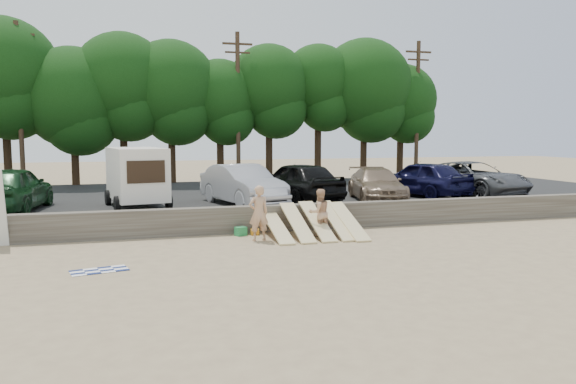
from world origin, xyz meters
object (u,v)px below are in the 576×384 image
at_px(beachgoer_b, 319,213).
at_px(cooler, 241,231).
at_px(car_1, 11,189).
at_px(car_2, 243,185).
at_px(car_6, 473,178).
at_px(car_3, 298,181).
at_px(box_trailer, 137,174).
at_px(car_4, 377,184).
at_px(beachgoer_a, 259,213).
at_px(car_5, 422,178).

distance_m(beachgoer_b, cooler, 2.95).
bearing_deg(cooler, car_1, 133.17).
distance_m(car_2, car_6, 11.66).
distance_m(car_3, car_6, 9.04).
bearing_deg(car_1, box_trailer, -172.52).
bearing_deg(car_2, car_3, -3.07).
bearing_deg(car_4, cooler, -142.57).
xyz_separation_m(box_trailer, car_4, (10.44, -0.61, -0.64)).
bearing_deg(car_6, box_trailer, 167.21).
relative_size(car_3, beachgoer_a, 2.69).
height_order(car_1, beachgoer_b, car_1).
bearing_deg(cooler, car_6, -4.09).
bearing_deg(car_4, car_3, -178.78).
distance_m(car_4, car_5, 3.01).
relative_size(car_3, car_6, 0.88).
distance_m(car_5, car_6, 2.68).
height_order(car_1, car_2, car_1).
bearing_deg(cooler, car_3, 27.29).
xyz_separation_m(car_6, beachgoer_a, (-11.99, -5.12, -0.55)).
height_order(box_trailer, cooler, box_trailer).
bearing_deg(car_2, cooler, -117.79).
xyz_separation_m(car_3, car_6, (9.04, 0.09, -0.07)).
xyz_separation_m(car_6, cooler, (-12.41, -4.00, -1.36)).
distance_m(car_5, beachgoer_b, 8.69).
height_order(car_1, car_5, car_1).
xyz_separation_m(car_5, beachgoer_b, (-7.01, -5.08, -0.69)).
xyz_separation_m(car_5, beachgoer_a, (-9.32, -5.30, -0.59)).
bearing_deg(cooler, beachgoer_b, -40.34).
bearing_deg(car_6, beachgoer_b, -166.57).
xyz_separation_m(car_2, beachgoer_b, (1.96, -4.26, -0.69)).
bearing_deg(car_3, car_5, 167.51).
bearing_deg(car_4, car_5, 31.31).
bearing_deg(beachgoer_a, beachgoer_b, -179.77).
height_order(car_2, car_4, car_2).
relative_size(box_trailer, car_6, 0.69).
height_order(car_1, car_6, car_1).
xyz_separation_m(car_1, car_3, (11.63, 0.08, -0.00)).
xyz_separation_m(car_4, beachgoer_a, (-6.47, -4.33, -0.45)).
bearing_deg(car_5, cooler, 4.50).
bearing_deg(beachgoer_a, car_4, -151.38).
xyz_separation_m(car_1, beachgoer_a, (8.68, -4.95, -0.62)).
distance_m(box_trailer, beachgoer_a, 6.43).
bearing_deg(car_4, car_6, 20.63).
bearing_deg(box_trailer, car_2, -15.68).
xyz_separation_m(box_trailer, car_1, (-4.71, 0.01, -0.47)).
height_order(box_trailer, beachgoer_a, box_trailer).
relative_size(car_5, cooler, 13.19).
relative_size(car_5, beachgoer_a, 2.59).
bearing_deg(car_2, car_1, 161.98).
relative_size(car_3, car_5, 1.04).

